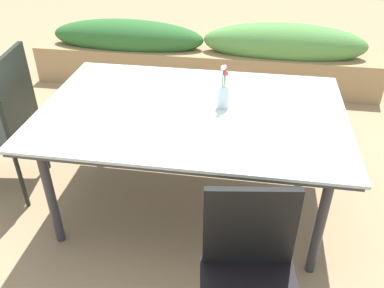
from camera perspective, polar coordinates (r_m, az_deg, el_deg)
ground_plane at (r=2.79m, az=-1.85°, el=-8.90°), size 12.00×12.00×0.00m
dining_table at (r=2.41m, az=0.00°, el=3.83°), size 1.78×1.17×0.74m
chair_near_right at (r=1.75m, az=8.12°, el=-18.06°), size 0.46×0.46×0.89m
chair_end_left at (r=2.93m, az=-25.03°, el=3.17°), size 0.53×0.53×1.00m
flower_vase at (r=2.37m, az=4.44°, el=7.12°), size 0.07×0.07×0.27m
planter_box at (r=4.30m, az=1.88°, el=12.29°), size 3.56×0.42×0.70m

